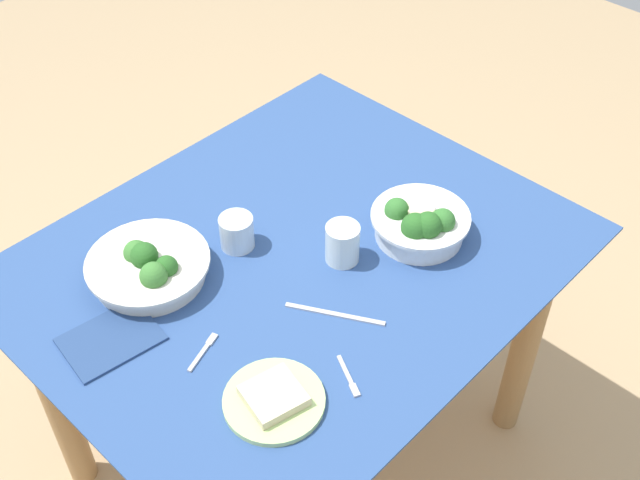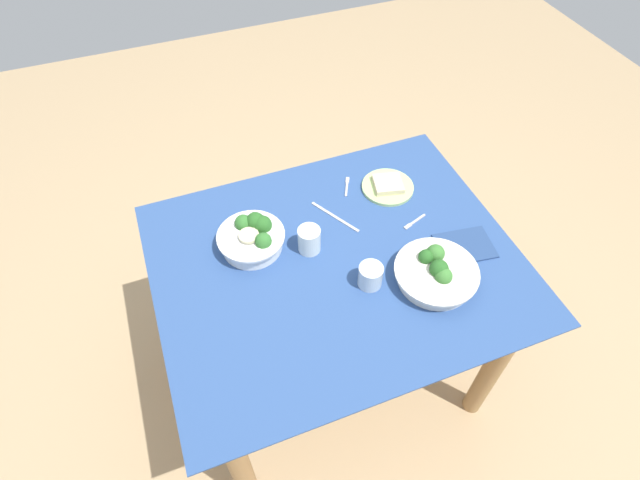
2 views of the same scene
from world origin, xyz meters
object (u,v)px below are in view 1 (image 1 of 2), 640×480
(fork_by_near_bowl, at_px, (204,350))
(napkin_folded_upper, at_px, (111,339))
(broccoli_bowl_far, at_px, (420,224))
(broccoli_bowl_near, at_px, (149,267))
(bread_side_plate, at_px, (274,399))
(table_knife_left, at_px, (335,314))
(water_glass_side, at_px, (342,243))
(water_glass_center, at_px, (237,232))
(fork_by_far_bowl, at_px, (349,378))

(fork_by_near_bowl, distance_m, napkin_folded_upper, 0.19)
(broccoli_bowl_far, distance_m, broccoli_bowl_near, 0.59)
(broccoli_bowl_near, bearing_deg, bread_side_plate, 84.52)
(table_knife_left, xyz_separation_m, napkin_folded_upper, (0.35, -0.27, 0.00))
(water_glass_side, bearing_deg, napkin_folded_upper, -19.83)
(bread_side_plate, xyz_separation_m, table_knife_left, (-0.23, -0.06, -0.01))
(fork_by_near_bowl, distance_m, table_knife_left, 0.27)
(water_glass_center, relative_size, table_knife_left, 0.37)
(napkin_folded_upper, bearing_deg, broccoli_bowl_far, 158.69)
(fork_by_far_bowl, distance_m, napkin_folded_upper, 0.47)
(fork_by_far_bowl, bearing_deg, fork_by_near_bowl, -122.85)
(broccoli_bowl_near, relative_size, bread_side_plate, 1.38)
(bread_side_plate, relative_size, table_knife_left, 0.91)
(broccoli_bowl_far, height_order, bread_side_plate, broccoli_bowl_far)
(broccoli_bowl_far, height_order, broccoli_bowl_near, broccoli_bowl_far)
(water_glass_center, bearing_deg, water_glass_side, 123.13)
(bread_side_plate, distance_m, napkin_folded_upper, 0.35)
(fork_by_near_bowl, bearing_deg, water_glass_center, 16.25)
(broccoli_bowl_far, xyz_separation_m, napkin_folded_upper, (0.64, -0.25, -0.04))
(fork_by_far_bowl, height_order, fork_by_near_bowl, same)
(broccoli_bowl_far, bearing_deg, water_glass_center, -43.06)
(bread_side_plate, distance_m, fork_by_far_bowl, 0.15)
(fork_by_far_bowl, xyz_separation_m, fork_by_near_bowl, (0.14, -0.24, 0.00))
(bread_side_plate, height_order, water_glass_center, water_glass_center)
(water_glass_center, xyz_separation_m, fork_by_near_bowl, (0.24, 0.17, -0.04))
(fork_by_far_bowl, distance_m, table_knife_left, 0.16)
(bread_side_plate, xyz_separation_m, water_glass_center, (-0.23, -0.36, 0.03))
(broccoli_bowl_near, distance_m, water_glass_center, 0.20)
(broccoli_bowl_near, xyz_separation_m, napkin_folded_upper, (0.16, 0.08, -0.03))
(broccoli_bowl_far, relative_size, napkin_folded_upper, 1.21)
(napkin_folded_upper, bearing_deg, fork_by_far_bowl, 122.27)
(water_glass_side, height_order, table_knife_left, water_glass_side)
(bread_side_plate, bearing_deg, fork_by_near_bowl, -86.65)
(bread_side_plate, height_order, napkin_folded_upper, bread_side_plate)
(broccoli_bowl_near, height_order, napkin_folded_upper, broccoli_bowl_near)
(broccoli_bowl_far, xyz_separation_m, broccoli_bowl_near, (0.48, -0.33, -0.01))
(fork_by_far_bowl, height_order, napkin_folded_upper, napkin_folded_upper)
(table_knife_left, distance_m, napkin_folded_upper, 0.44)
(broccoli_bowl_near, height_order, table_knife_left, broccoli_bowl_near)
(broccoli_bowl_near, distance_m, bread_side_plate, 0.42)
(water_glass_side, bearing_deg, broccoli_bowl_far, 154.56)
(broccoli_bowl_far, bearing_deg, fork_by_far_bowl, 20.51)
(broccoli_bowl_near, height_order, water_glass_center, broccoli_bowl_near)
(fork_by_far_bowl, bearing_deg, water_glass_side, 161.51)
(water_glass_center, height_order, fork_by_near_bowl, water_glass_center)
(table_knife_left, bearing_deg, bread_side_plate, -103.47)
(broccoli_bowl_far, relative_size, fork_by_near_bowl, 2.26)
(broccoli_bowl_far, relative_size, water_glass_side, 2.44)
(table_knife_left, bearing_deg, broccoli_bowl_near, 179.77)
(bread_side_plate, distance_m, water_glass_side, 0.40)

